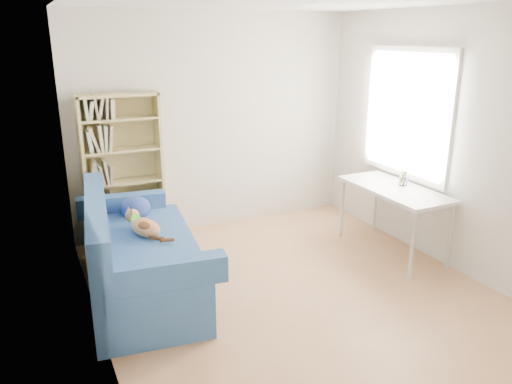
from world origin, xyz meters
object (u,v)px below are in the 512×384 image
(sofa, at_px, (137,257))
(bookshelf, at_px, (124,177))
(pen_cup, at_px, (403,180))
(desk, at_px, (394,194))

(sofa, height_order, bookshelf, bookshelf)
(sofa, bearing_deg, pen_cup, 1.96)
(bookshelf, bearing_deg, pen_cup, -28.02)
(sofa, xyz_separation_m, bookshelf, (0.15, 1.20, 0.44))
(pen_cup, bearing_deg, desk, -166.14)
(sofa, relative_size, pen_cup, 12.09)
(sofa, height_order, desk, sofa)
(sofa, xyz_separation_m, desk, (2.75, -0.29, 0.32))
(sofa, distance_m, pen_cup, 2.93)
(sofa, distance_m, desk, 2.78)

